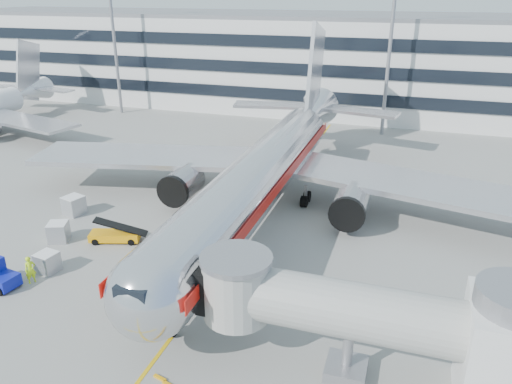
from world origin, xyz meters
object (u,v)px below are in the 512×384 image
(cargo_container_right, at_px, (74,205))
(main_jet, at_px, (268,167))
(cargo_container_front, at_px, (58,232))
(ramp_worker, at_px, (30,270))
(cargo_container_left, at_px, (47,262))
(belt_loader, at_px, (115,235))

(cargo_container_right, bearing_deg, main_jet, 21.73)
(main_jet, relative_size, cargo_container_right, 25.41)
(cargo_container_front, distance_m, ramp_worker, 6.38)
(cargo_container_left, distance_m, cargo_container_right, 10.27)
(cargo_container_right, relative_size, cargo_container_front, 1.01)
(cargo_container_right, bearing_deg, ramp_worker, -67.58)
(cargo_container_right, distance_m, ramp_worker, 11.71)
(cargo_container_left, bearing_deg, cargo_container_right, 116.32)
(main_jet, height_order, ramp_worker, main_jet)
(cargo_container_left, xyz_separation_m, ramp_worker, (-0.09, -1.62, 0.26))
(belt_loader, relative_size, cargo_container_right, 2.19)
(main_jet, height_order, cargo_container_right, main_jet)
(main_jet, relative_size, cargo_container_left, 31.67)
(ramp_worker, bearing_deg, belt_loader, 15.88)
(ramp_worker, bearing_deg, cargo_container_left, 29.46)
(belt_loader, xyz_separation_m, cargo_container_right, (-6.65, 3.54, 0.29))
(main_jet, xyz_separation_m, belt_loader, (-10.12, -10.22, -3.65))
(cargo_container_right, distance_m, cargo_container_front, 5.33)
(belt_loader, height_order, cargo_container_left, belt_loader)
(belt_loader, relative_size, cargo_container_front, 2.21)
(belt_loader, bearing_deg, cargo_container_left, -110.27)
(belt_loader, distance_m, ramp_worker, 7.62)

